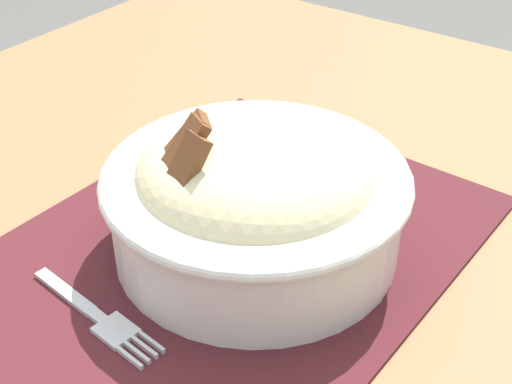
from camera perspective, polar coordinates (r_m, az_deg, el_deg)
table at (r=0.58m, az=-6.00°, el=-12.48°), size 1.07×0.86×0.77m
placemat at (r=0.53m, az=-3.27°, el=-5.50°), size 0.44×0.31×0.00m
bowl at (r=0.51m, az=-0.03°, el=-0.07°), size 0.24×0.24×0.12m
fork at (r=0.49m, az=-12.44°, el=-9.72°), size 0.03×0.12×0.00m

